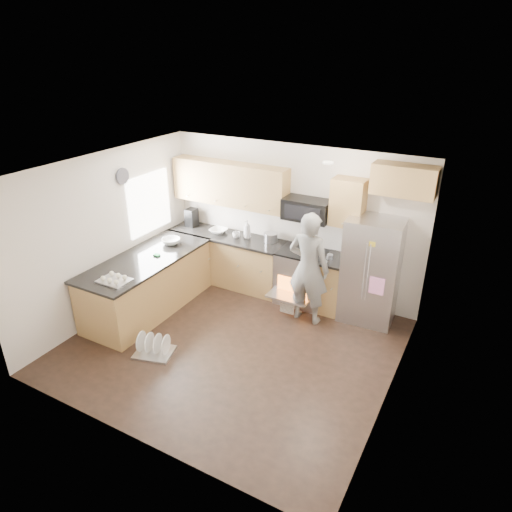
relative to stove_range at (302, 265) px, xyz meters
The scene contains 8 objects.
ground 1.86m from the stove_range, 101.69° to the right, with size 4.50×4.50×0.00m, color black.
room_shell 1.99m from the stove_range, 103.00° to the right, with size 4.54×4.04×2.62m.
back_cabinet_run 0.98m from the stove_range, behind, with size 4.45×0.64×2.50m.
peninsula 2.56m from the stove_range, 145.46° to the right, with size 0.96×2.36×1.02m.
stove_range is the anchor object (origin of this frame).
refrigerator 1.16m from the stove_range, ahead, with size 0.86×0.69×1.69m.
person 0.63m from the stove_range, 57.41° to the right, with size 0.66×0.43×1.81m, color slate.
dish_rack 2.74m from the stove_range, 117.35° to the right, with size 0.62×0.55×0.33m.
Camera 1 is at (2.96, -4.66, 4.03)m, focal length 32.00 mm.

